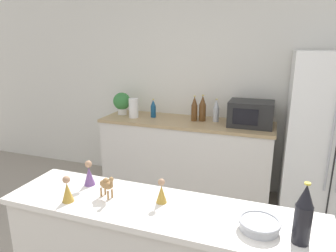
{
  "coord_description": "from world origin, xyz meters",
  "views": [
    {
      "loc": [
        0.52,
        -0.94,
        1.8
      ],
      "look_at": [
        -0.31,
        1.41,
        1.11
      ],
      "focal_mm": 32.0,
      "sensor_mm": 36.0,
      "label": 1
    }
  ],
  "objects_px": {
    "refrigerator": "(329,139)",
    "back_bottle_1": "(216,111)",
    "back_bottle_2": "(203,109)",
    "camel_figurine": "(107,184)",
    "back_bottle_3": "(194,109)",
    "fruit_bowl": "(259,224)",
    "wine_bottle": "(303,215)",
    "back_bottle_0": "(153,109)",
    "paper_towel_roll": "(134,108)",
    "microwave": "(251,114)",
    "wise_man_figurine_purple": "(89,174)",
    "wise_man_figurine_blue": "(161,192)",
    "potted_plant": "(122,102)",
    "wise_man_figurine_crimson": "(67,191)"
  },
  "relations": [
    {
      "from": "potted_plant",
      "to": "back_bottle_2",
      "type": "relative_size",
      "value": 0.92
    },
    {
      "from": "back_bottle_2",
      "to": "wise_man_figurine_blue",
      "type": "distance_m",
      "value": 1.99
    },
    {
      "from": "back_bottle_3",
      "to": "wise_man_figurine_purple",
      "type": "height_order",
      "value": "back_bottle_3"
    },
    {
      "from": "wise_man_figurine_blue",
      "to": "wise_man_figurine_purple",
      "type": "bearing_deg",
      "value": 174.06
    },
    {
      "from": "potted_plant",
      "to": "microwave",
      "type": "height_order",
      "value": "potted_plant"
    },
    {
      "from": "back_bottle_2",
      "to": "camel_figurine",
      "type": "distance_m",
      "value": 2.03
    },
    {
      "from": "wise_man_figurine_purple",
      "to": "back_bottle_3",
      "type": "bearing_deg",
      "value": 84.25
    },
    {
      "from": "back_bottle_2",
      "to": "wise_man_figurine_purple",
      "type": "height_order",
      "value": "back_bottle_2"
    },
    {
      "from": "refrigerator",
      "to": "wine_bottle",
      "type": "bearing_deg",
      "value": -101.59
    },
    {
      "from": "microwave",
      "to": "back_bottle_0",
      "type": "height_order",
      "value": "microwave"
    },
    {
      "from": "potted_plant",
      "to": "fruit_bowl",
      "type": "height_order",
      "value": "potted_plant"
    },
    {
      "from": "back_bottle_2",
      "to": "camel_figurine",
      "type": "relative_size",
      "value": 2.2
    },
    {
      "from": "wine_bottle",
      "to": "wise_man_figurine_crimson",
      "type": "bearing_deg",
      "value": -177.77
    },
    {
      "from": "fruit_bowl",
      "to": "camel_figurine",
      "type": "distance_m",
      "value": 0.86
    },
    {
      "from": "back_bottle_0",
      "to": "back_bottle_3",
      "type": "height_order",
      "value": "back_bottle_3"
    },
    {
      "from": "back_bottle_3",
      "to": "fruit_bowl",
      "type": "bearing_deg",
      "value": -67.0
    },
    {
      "from": "refrigerator",
      "to": "camel_figurine",
      "type": "bearing_deg",
      "value": -127.49
    },
    {
      "from": "microwave",
      "to": "wine_bottle",
      "type": "height_order",
      "value": "wine_bottle"
    },
    {
      "from": "paper_towel_roll",
      "to": "back_bottle_1",
      "type": "xyz_separation_m",
      "value": [
        1.0,
        0.15,
        0.01
      ]
    },
    {
      "from": "back_bottle_1",
      "to": "fruit_bowl",
      "type": "bearing_deg",
      "value": -73.63
    },
    {
      "from": "potted_plant",
      "to": "camel_figurine",
      "type": "height_order",
      "value": "potted_plant"
    },
    {
      "from": "fruit_bowl",
      "to": "wise_man_figurine_crimson",
      "type": "height_order",
      "value": "wise_man_figurine_crimson"
    },
    {
      "from": "microwave",
      "to": "camel_figurine",
      "type": "distance_m",
      "value": 2.09
    },
    {
      "from": "back_bottle_2",
      "to": "fruit_bowl",
      "type": "distance_m",
      "value": 2.2
    },
    {
      "from": "refrigerator",
      "to": "paper_towel_roll",
      "type": "relative_size",
      "value": 7.24
    },
    {
      "from": "back_bottle_0",
      "to": "back_bottle_1",
      "type": "distance_m",
      "value": 0.78
    },
    {
      "from": "camel_figurine",
      "to": "wise_man_figurine_purple",
      "type": "height_order",
      "value": "wise_man_figurine_purple"
    },
    {
      "from": "back_bottle_2",
      "to": "fruit_bowl",
      "type": "xyz_separation_m",
      "value": [
        0.77,
        -2.06,
        -0.1
      ]
    },
    {
      "from": "wise_man_figurine_blue",
      "to": "wise_man_figurine_purple",
      "type": "relative_size",
      "value": 0.89
    },
    {
      "from": "camel_figurine",
      "to": "refrigerator",
      "type": "bearing_deg",
      "value": 52.51
    },
    {
      "from": "potted_plant",
      "to": "wise_man_figurine_blue",
      "type": "relative_size",
      "value": 1.97
    },
    {
      "from": "back_bottle_2",
      "to": "wine_bottle",
      "type": "xyz_separation_m",
      "value": [
        0.95,
        -2.1,
        0.01
      ]
    },
    {
      "from": "camel_figurine",
      "to": "paper_towel_roll",
      "type": "bearing_deg",
      "value": 111.54
    },
    {
      "from": "potted_plant",
      "to": "camel_figurine",
      "type": "distance_m",
      "value": 2.23
    },
    {
      "from": "camel_figurine",
      "to": "back_bottle_3",
      "type": "bearing_deg",
      "value": 89.98
    },
    {
      "from": "paper_towel_roll",
      "to": "back_bottle_2",
      "type": "relative_size",
      "value": 0.77
    },
    {
      "from": "wine_bottle",
      "to": "wise_man_figurine_blue",
      "type": "height_order",
      "value": "wine_bottle"
    },
    {
      "from": "potted_plant",
      "to": "paper_towel_roll",
      "type": "bearing_deg",
      "value": -25.94
    },
    {
      "from": "back_bottle_2",
      "to": "paper_towel_roll",
      "type": "bearing_deg",
      "value": -171.32
    },
    {
      "from": "refrigerator",
      "to": "wine_bottle",
      "type": "distance_m",
      "value": 2.0
    },
    {
      "from": "back_bottle_3",
      "to": "wine_bottle",
      "type": "relative_size",
      "value": 1.02
    },
    {
      "from": "refrigerator",
      "to": "back_bottle_1",
      "type": "distance_m",
      "value": 1.22
    },
    {
      "from": "back_bottle_1",
      "to": "back_bottle_3",
      "type": "bearing_deg",
      "value": -168.1
    },
    {
      "from": "back_bottle_0",
      "to": "back_bottle_2",
      "type": "bearing_deg",
      "value": 2.45
    },
    {
      "from": "potted_plant",
      "to": "back_bottle_1",
      "type": "relative_size",
      "value": 1.06
    },
    {
      "from": "back_bottle_1",
      "to": "wine_bottle",
      "type": "xyz_separation_m",
      "value": [
        0.79,
        -2.12,
        0.03
      ]
    },
    {
      "from": "back_bottle_2",
      "to": "wise_man_figurine_crimson",
      "type": "bearing_deg",
      "value": -97.4
    },
    {
      "from": "wise_man_figurine_blue",
      "to": "back_bottle_3",
      "type": "bearing_deg",
      "value": 99.4
    },
    {
      "from": "refrigerator",
      "to": "fruit_bowl",
      "type": "relative_size",
      "value": 8.49
    },
    {
      "from": "paper_towel_roll",
      "to": "wine_bottle",
      "type": "distance_m",
      "value": 2.66
    }
  ]
}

